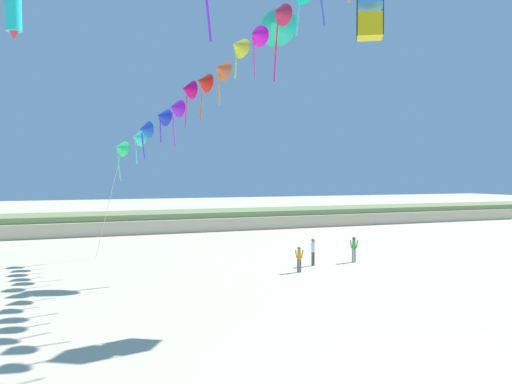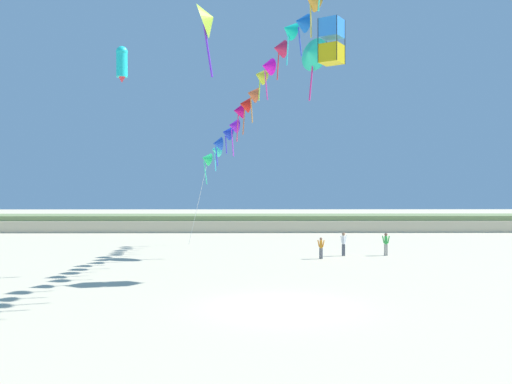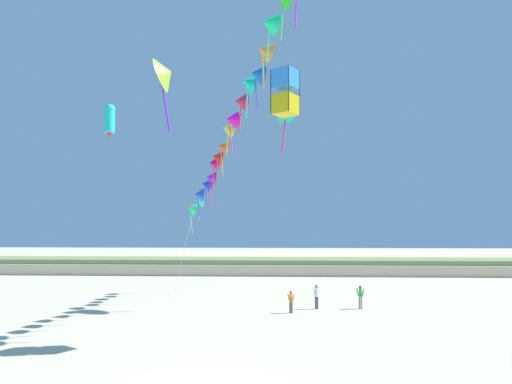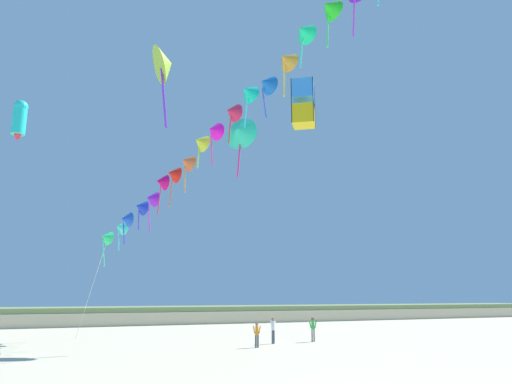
# 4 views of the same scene
# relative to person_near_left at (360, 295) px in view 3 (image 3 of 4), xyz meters

# --- Properties ---
(dune_ridge) EXTENTS (120.00, 8.33, 1.87)m
(dune_ridge) POSITION_rel_person_near_left_xyz_m (-8.67, 25.70, -0.02)
(dune_ridge) COLOR beige
(dune_ridge) RESTS_ON ground
(person_near_left) EXTENTS (0.56, 0.29, 1.64)m
(person_near_left) POSITION_rel_person_near_left_xyz_m (0.00, 0.00, 0.00)
(person_near_left) COLOR gray
(person_near_left) RESTS_ON ground
(person_near_right) EXTENTS (0.55, 0.38, 1.70)m
(person_near_right) POSITION_rel_person_near_left_xyz_m (-3.13, -0.19, 0.03)
(person_near_right) COLOR #474C56
(person_near_right) RESTS_ON ground
(person_mid_center) EXTENTS (0.51, 0.25, 1.49)m
(person_mid_center) POSITION_rel_person_near_left_xyz_m (-4.98, -1.87, -0.09)
(person_mid_center) COLOR #474C56
(person_mid_center) RESTS_ON ground
(kite_banner_string) EXTENTS (12.86, 28.14, 19.88)m
(kite_banner_string) POSITION_rel_person_near_left_xyz_m (-8.16, -5.65, 12.49)
(kite_banner_string) COLOR #2DED7B
(large_kite_low_lead) EXTENTS (2.54, 2.57, 4.82)m
(large_kite_low_lead) POSITION_rel_person_near_left_xyz_m (-5.37, 0.57, 13.90)
(large_kite_low_lead) COLOR #26DFA6
(large_kite_mid_trail) EXTENTS (1.42, 2.13, 4.47)m
(large_kite_mid_trail) POSITION_rel_person_near_left_xyz_m (-12.36, -7.51, 13.78)
(large_kite_mid_trail) COLOR #A9D630
(large_kite_high_solo) EXTENTS (1.27, 1.27, 2.92)m
(large_kite_high_solo) POSITION_rel_person_near_left_xyz_m (-20.10, 4.05, 13.98)
(large_kite_high_solo) COLOR #1DD1CC
(large_kite_outer_drift) EXTENTS (1.59, 1.59, 2.44)m
(large_kite_outer_drift) POSITION_rel_person_near_left_xyz_m (-5.40, -9.38, 12.01)
(large_kite_outer_drift) COLOR gold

